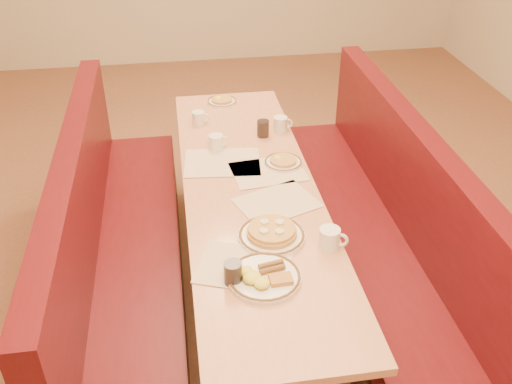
{
  "coord_description": "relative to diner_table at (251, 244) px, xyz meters",
  "views": [
    {
      "loc": [
        -0.36,
        -2.5,
        2.39
      ],
      "look_at": [
        0.0,
        -0.19,
        0.85
      ],
      "focal_mm": 40.0,
      "sensor_mm": 36.0,
      "label": 1
    }
  ],
  "objects": [
    {
      "name": "ground",
      "position": [
        0.0,
        0.0,
        -0.37
      ],
      "size": [
        8.0,
        8.0,
        0.0
      ],
      "primitive_type": "plane",
      "color": "#9E6647",
      "rests_on": "ground"
    },
    {
      "name": "diner_table",
      "position": [
        0.0,
        0.0,
        0.0
      ],
      "size": [
        0.7,
        2.5,
        0.75
      ],
      "color": "black",
      "rests_on": "ground"
    },
    {
      "name": "booth_left",
      "position": [
        -0.73,
        0.0,
        -0.01
      ],
      "size": [
        0.55,
        2.5,
        1.05
      ],
      "color": "#4C3326",
      "rests_on": "ground"
    },
    {
      "name": "booth_right",
      "position": [
        0.73,
        0.0,
        -0.01
      ],
      "size": [
        0.55,
        2.5,
        1.05
      ],
      "color": "#4C3326",
      "rests_on": "ground"
    },
    {
      "name": "placemat_near_left",
      "position": [
        -0.12,
        -0.62,
        0.38
      ],
      "size": [
        0.47,
        0.42,
        0.0
      ],
      "primitive_type": "cube",
      "rotation": [
        0.0,
        0.0,
        -0.36
      ],
      "color": "beige",
      "rests_on": "diner_table"
    },
    {
      "name": "placemat_near_right",
      "position": [
        0.11,
        -0.16,
        0.38
      ],
      "size": [
        0.46,
        0.41,
        0.0
      ],
      "primitive_type": "cube",
      "rotation": [
        0.0,
        0.0,
        0.36
      ],
      "color": "beige",
      "rests_on": "diner_table"
    },
    {
      "name": "placemat_far_left",
      "position": [
        -0.12,
        0.29,
        0.38
      ],
      "size": [
        0.45,
        0.36,
        0.0
      ],
      "primitive_type": "cube",
      "rotation": [
        0.0,
        0.0,
        -0.1
      ],
      "color": "beige",
      "rests_on": "diner_table"
    },
    {
      "name": "placemat_far_right",
      "position": [
        0.12,
        0.15,
        0.38
      ],
      "size": [
        0.42,
        0.34,
        0.0
      ],
      "primitive_type": "cube",
      "rotation": [
        0.0,
        0.0,
        0.11
      ],
      "color": "beige",
      "rests_on": "diner_table"
    },
    {
      "name": "pancake_plate",
      "position": [
        0.04,
        -0.44,
        0.4
      ],
      "size": [
        0.31,
        0.31,
        0.07
      ],
      "rotation": [
        0.0,
        0.0,
        0.15
      ],
      "color": "white",
      "rests_on": "diner_table"
    },
    {
      "name": "eggs_plate",
      "position": [
        -0.05,
        -0.72,
        0.39
      ],
      "size": [
        0.32,
        0.32,
        0.06
      ],
      "rotation": [
        0.0,
        0.0,
        0.03
      ],
      "color": "white",
      "rests_on": "diner_table"
    },
    {
      "name": "extra_plate_mid",
      "position": [
        0.22,
        0.22,
        0.39
      ],
      "size": [
        0.22,
        0.22,
        0.04
      ],
      "rotation": [
        0.0,
        0.0,
        -0.16
      ],
      "color": "white",
      "rests_on": "diner_table"
    },
    {
      "name": "extra_plate_far",
      "position": [
        -0.04,
        1.1,
        0.39
      ],
      "size": [
        0.21,
        0.21,
        0.04
      ],
      "rotation": [
        0.0,
        0.0,
        -0.01
      ],
      "color": "white",
      "rests_on": "diner_table"
    },
    {
      "name": "coffee_mug_a",
      "position": [
        0.28,
        -0.55,
        0.43
      ],
      "size": [
        0.13,
        0.1,
        0.1
      ],
      "rotation": [
        0.0,
        0.0,
        -0.37
      ],
      "color": "white",
      "rests_on": "diner_table"
    },
    {
      "name": "coffee_mug_b",
      "position": [
        -0.13,
        0.45,
        0.42
      ],
      "size": [
        0.12,
        0.08,
        0.09
      ],
      "rotation": [
        0.0,
        0.0,
        0.17
      ],
      "color": "white",
      "rests_on": "diner_table"
    },
    {
      "name": "coffee_mug_c",
      "position": [
        0.28,
        0.63,
        0.42
      ],
      "size": [
        0.12,
        0.09,
        0.09
      ],
      "rotation": [
        0.0,
        0.0,
        -0.03
      ],
      "color": "white",
      "rests_on": "diner_table"
    },
    {
      "name": "coffee_mug_d",
      "position": [
        -0.21,
        0.8,
        0.42
      ],
      "size": [
        0.11,
        0.08,
        0.09
      ],
      "rotation": [
        0.0,
        0.0,
        -0.1
      ],
      "color": "white",
      "rests_on": "diner_table"
    },
    {
      "name": "soda_tumbler_near",
      "position": [
        -0.18,
        -0.72,
        0.43
      ],
      "size": [
        0.08,
        0.08,
        0.11
      ],
      "color": "black",
      "rests_on": "diner_table"
    },
    {
      "name": "soda_tumbler_mid",
      "position": [
        0.16,
        0.58,
        0.43
      ],
      "size": [
        0.07,
        0.07,
        0.1
      ],
      "color": "black",
      "rests_on": "diner_table"
    }
  ]
}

